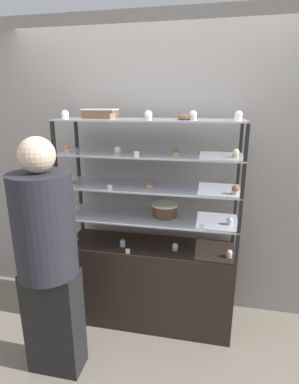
% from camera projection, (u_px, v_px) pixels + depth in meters
% --- Properties ---
extents(ground_plane, '(20.00, 20.00, 0.00)m').
position_uv_depth(ground_plane, '(150.00, 318.00, 2.73)').
color(ground_plane, gray).
extents(back_wall, '(8.00, 0.05, 2.60)m').
position_uv_depth(back_wall, '(157.00, 170.00, 2.70)').
color(back_wall, gray).
rests_on(back_wall, ground_plane).
extents(display_base, '(1.40, 0.42, 0.73)m').
position_uv_depth(display_base, '(150.00, 283.00, 2.63)').
color(display_base, black).
rests_on(display_base, ground_plane).
extents(display_riser_lower, '(1.40, 0.42, 0.26)m').
position_uv_depth(display_riser_lower, '(150.00, 218.00, 2.46)').
color(display_riser_lower, black).
rests_on(display_riser_lower, display_base).
extents(display_riser_middle, '(1.40, 0.42, 0.26)m').
position_uv_depth(display_riser_middle, '(150.00, 188.00, 2.38)').
color(display_riser_middle, black).
rests_on(display_riser_middle, display_riser_lower).
extents(display_riser_upper, '(1.40, 0.42, 0.26)m').
position_uv_depth(display_riser_upper, '(150.00, 155.00, 2.31)').
color(display_riser_upper, black).
rests_on(display_riser_upper, display_riser_middle).
extents(display_riser_top, '(1.40, 0.42, 0.26)m').
position_uv_depth(display_riser_top, '(150.00, 121.00, 2.24)').
color(display_riser_top, black).
rests_on(display_riser_top, display_riser_upper).
extents(layer_cake_centerpiece, '(0.21, 0.21, 0.11)m').
position_uv_depth(layer_cake_centerpiece, '(165.00, 210.00, 2.44)').
color(layer_cake_centerpiece, brown).
rests_on(layer_cake_centerpiece, display_riser_lower).
extents(sheet_cake_frosted, '(0.26, 0.16, 0.07)m').
position_uv_depth(sheet_cake_frosted, '(100.00, 114.00, 2.33)').
color(sheet_cake_frosted, brown).
rests_on(sheet_cake_frosted, display_riser_top).
extents(cupcake_0, '(0.05, 0.05, 0.06)m').
position_uv_depth(cupcake_0, '(76.00, 237.00, 2.60)').
color(cupcake_0, white).
rests_on(cupcake_0, display_base).
extents(cupcake_1, '(0.05, 0.05, 0.06)m').
position_uv_depth(cupcake_1, '(123.00, 243.00, 2.49)').
color(cupcake_1, white).
rests_on(cupcake_1, display_base).
extents(cupcake_2, '(0.05, 0.05, 0.06)m').
position_uv_depth(cupcake_2, '(175.00, 247.00, 2.42)').
color(cupcake_2, '#CCB28C').
rests_on(cupcake_2, display_base).
extents(cupcake_3, '(0.05, 0.05, 0.06)m').
position_uv_depth(cupcake_3, '(229.00, 254.00, 2.31)').
color(cupcake_3, '#CCB28C').
rests_on(cupcake_3, display_base).
extents(price_tag_0, '(0.04, 0.00, 0.04)m').
position_uv_depth(price_tag_0, '(128.00, 251.00, 2.36)').
color(price_tag_0, white).
rests_on(price_tag_0, display_base).
extents(cupcake_4, '(0.05, 0.05, 0.06)m').
position_uv_depth(cupcake_4, '(71.00, 212.00, 2.47)').
color(cupcake_4, white).
rests_on(cupcake_4, display_riser_lower).
extents(cupcake_5, '(0.05, 0.05, 0.06)m').
position_uv_depth(cupcake_5, '(230.00, 221.00, 2.27)').
color(cupcake_5, beige).
rests_on(cupcake_5, display_riser_lower).
extents(price_tag_1, '(0.04, 0.00, 0.04)m').
position_uv_depth(price_tag_1, '(202.00, 227.00, 2.18)').
color(price_tag_1, white).
rests_on(price_tag_1, display_riser_lower).
extents(cupcake_6, '(0.05, 0.05, 0.07)m').
position_uv_depth(cupcake_6, '(73.00, 180.00, 2.44)').
color(cupcake_6, '#CCB28C').
rests_on(cupcake_6, display_riser_middle).
extents(cupcake_7, '(0.05, 0.05, 0.07)m').
position_uv_depth(cupcake_7, '(150.00, 184.00, 2.31)').
color(cupcake_7, '#CCB28C').
rests_on(cupcake_7, display_riser_middle).
extents(cupcake_8, '(0.05, 0.05, 0.07)m').
position_uv_depth(cupcake_8, '(235.00, 190.00, 2.15)').
color(cupcake_8, '#CCB28C').
rests_on(cupcake_8, display_riser_middle).
extents(price_tag_2, '(0.04, 0.00, 0.04)m').
position_uv_depth(price_tag_2, '(110.00, 188.00, 2.24)').
color(price_tag_2, white).
rests_on(price_tag_2, display_riser_middle).
extents(cupcake_9, '(0.05, 0.05, 0.06)m').
position_uv_depth(cupcake_9, '(68.00, 148.00, 2.38)').
color(cupcake_9, white).
rests_on(cupcake_9, display_riser_upper).
extents(cupcake_10, '(0.05, 0.05, 0.06)m').
position_uv_depth(cupcake_10, '(118.00, 151.00, 2.24)').
color(cupcake_10, '#CCB28C').
rests_on(cupcake_10, display_riser_upper).
extents(cupcake_11, '(0.05, 0.05, 0.06)m').
position_uv_depth(cupcake_11, '(176.00, 152.00, 2.21)').
color(cupcake_11, '#CCB28C').
rests_on(cupcake_11, display_riser_upper).
extents(cupcake_12, '(0.05, 0.05, 0.06)m').
position_uv_depth(cupcake_12, '(236.00, 153.00, 2.13)').
color(cupcake_12, '#CCB28C').
rests_on(cupcake_12, display_riser_upper).
extents(price_tag_3, '(0.04, 0.00, 0.04)m').
position_uv_depth(price_tag_3, '(137.00, 154.00, 2.13)').
color(price_tag_3, white).
rests_on(price_tag_3, display_riser_upper).
extents(cupcake_13, '(0.06, 0.06, 0.07)m').
position_uv_depth(cupcake_13, '(65.00, 115.00, 2.25)').
color(cupcake_13, white).
rests_on(cupcake_13, display_riser_top).
extents(cupcake_14, '(0.06, 0.06, 0.07)m').
position_uv_depth(cupcake_14, '(148.00, 115.00, 2.15)').
color(cupcake_14, '#CCB28C').
rests_on(cupcake_14, display_riser_top).
extents(cupcake_15, '(0.06, 0.06, 0.07)m').
position_uv_depth(cupcake_15, '(193.00, 115.00, 2.10)').
color(cupcake_15, '#CCB28C').
rests_on(cupcake_15, display_riser_top).
extents(cupcake_16, '(0.06, 0.06, 0.07)m').
position_uv_depth(cupcake_16, '(238.00, 116.00, 2.04)').
color(cupcake_16, white).
rests_on(cupcake_16, display_riser_top).
extents(price_tag_4, '(0.04, 0.00, 0.04)m').
position_uv_depth(price_tag_4, '(113.00, 117.00, 2.09)').
color(price_tag_4, white).
rests_on(price_tag_4, display_riser_top).
extents(donut_glazed, '(0.12, 0.12, 0.04)m').
position_uv_depth(donut_glazed, '(186.00, 117.00, 2.14)').
color(donut_glazed, brown).
rests_on(donut_glazed, display_riser_top).
extents(customer_figure, '(0.40, 0.40, 1.69)m').
position_uv_depth(customer_figure, '(48.00, 256.00, 1.98)').
color(customer_figure, black).
rests_on(customer_figure, ground_plane).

